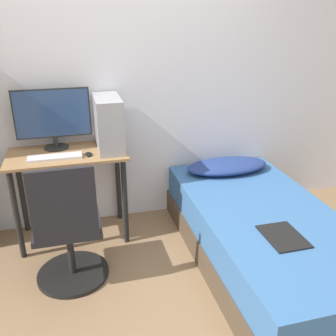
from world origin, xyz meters
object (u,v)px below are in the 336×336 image
at_px(bed, 264,238).
at_px(pc_tower, 109,123).
at_px(office_chair, 69,238).
at_px(keyboard, 55,157).
at_px(monitor, 53,116).

relative_size(bed, pc_tower, 4.64).
relative_size(office_chair, pc_tower, 2.17).
bearing_deg(pc_tower, bed, -36.68).
relative_size(keyboard, pc_tower, 0.93).
height_order(bed, monitor, monitor).
distance_m(office_chair, monitor, 1.01).
relative_size(office_chair, monitor, 1.59).
bearing_deg(bed, monitor, 148.42).
relative_size(monitor, keyboard, 1.47).
distance_m(bed, pc_tower, 1.51).
bearing_deg(monitor, keyboard, -92.17).
xyz_separation_m(monitor, pc_tower, (0.43, -0.13, -0.06)).
xyz_separation_m(bed, monitor, (-1.47, 0.91, 0.82)).
bearing_deg(keyboard, pc_tower, 15.08).
xyz_separation_m(office_chair, keyboard, (-0.05, 0.50, 0.42)).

